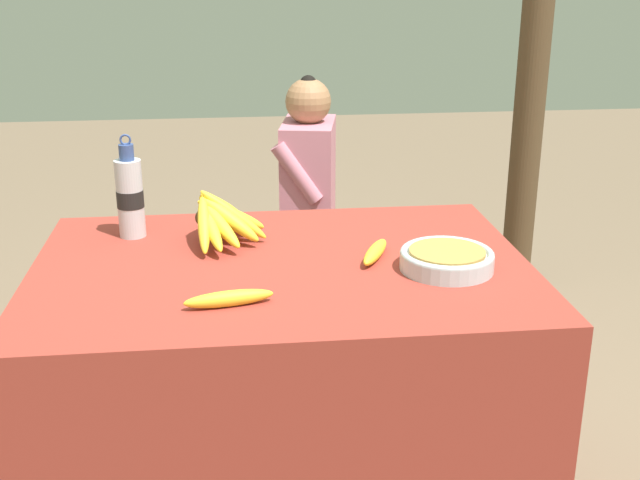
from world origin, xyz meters
name	(u,v)px	position (x,y,z in m)	size (l,w,h in m)	color
market_counter	(284,401)	(0.00, 0.00, 0.39)	(1.24, 0.87, 0.79)	maroon
banana_bunch_ripe	(220,215)	(-0.15, 0.19, 0.86)	(0.20, 0.34, 0.15)	#4C381E
serving_bowl	(447,258)	(0.40, -0.08, 0.82)	(0.23, 0.23, 0.05)	silver
water_bottle	(130,196)	(-0.39, 0.25, 0.90)	(0.07, 0.07, 0.28)	silver
loose_banana_front	(229,299)	(-0.13, -0.24, 0.81)	(0.20, 0.07, 0.04)	yellow
loose_banana_side	(375,252)	(0.24, 0.01, 0.81)	(0.11, 0.18, 0.04)	yellow
wooden_bench	(239,254)	(-0.10, 1.29, 0.33)	(1.50, 0.32, 0.40)	brown
seated_vendor	(298,190)	(0.15, 1.26, 0.61)	(0.44, 0.42, 1.07)	#564C60
banana_bunch_green	(146,229)	(-0.47, 1.28, 0.46)	(0.18, 0.28, 0.13)	#4C381E
support_post_far	(535,44)	(1.20, 1.52, 1.15)	(0.14, 0.14, 2.31)	#4C3823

